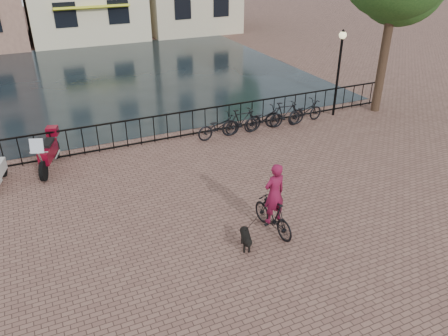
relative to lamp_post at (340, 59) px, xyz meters
name	(u,v)px	position (x,y,z in m)	size (l,w,h in m)	color
ground	(280,272)	(-7.20, -7.60, -2.38)	(100.00, 100.00, 0.00)	brown
canal_water	(115,77)	(-7.20, 9.70, -2.38)	(20.00, 20.00, 0.00)	black
railing	(167,127)	(-7.20, 0.40, -1.87)	(20.00, 0.05, 1.02)	black
lamp_post	(340,59)	(0.00, 0.00, 0.00)	(0.30, 0.30, 3.45)	black
cyclist	(274,203)	(-6.57, -6.17, -1.53)	(0.74, 1.67, 2.23)	black
dog	(246,239)	(-7.50, -6.50, -2.11)	(0.49, 0.82, 0.53)	black
motorcycle	(47,148)	(-11.36, -0.22, -1.65)	(1.11, 2.10, 1.46)	maroon
parked_bike_0	(219,127)	(-5.40, -0.20, -1.93)	(0.60, 1.72, 0.90)	black
parked_bike_1	(242,121)	(-4.45, -0.20, -1.88)	(0.47, 1.66, 1.00)	black
parked_bike_2	(264,119)	(-3.50, -0.20, -1.93)	(0.60, 1.72, 0.90)	black
parked_bike_3	(285,114)	(-2.55, -0.20, -1.88)	(0.47, 1.66, 1.00)	black
parked_bike_4	(305,112)	(-1.60, -0.20, -1.93)	(0.60, 1.72, 0.90)	black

